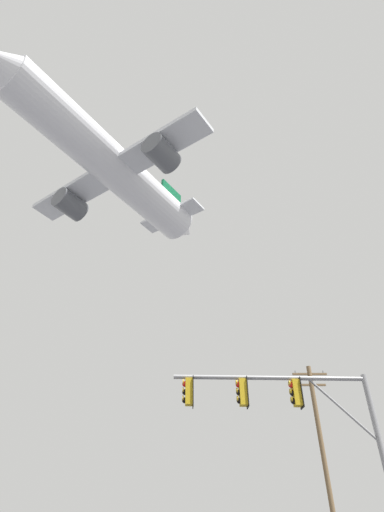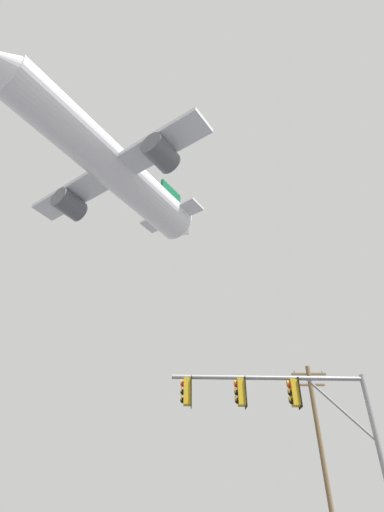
% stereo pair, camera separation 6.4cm
% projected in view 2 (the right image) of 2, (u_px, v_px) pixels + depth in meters
% --- Properties ---
extents(signal_pole_near, '(7.01, 0.60, 6.44)m').
position_uv_depth(signal_pole_near, '(295.00, 415.00, 13.71)').
color(signal_pole_near, gray).
rests_on(signal_pole_near, ground).
extents(utility_pole, '(2.20, 0.28, 10.65)m').
position_uv_depth(utility_pole, '(323.00, 451.00, 23.26)').
color(utility_pole, brown).
rests_on(utility_pole, ground).
extents(airplane, '(21.11, 27.01, 8.25)m').
position_uv_depth(airplane, '(110.00, 165.00, 42.53)').
color(airplane, white).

